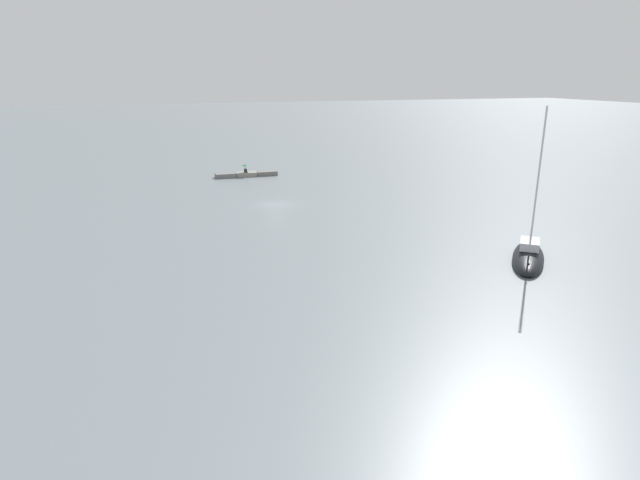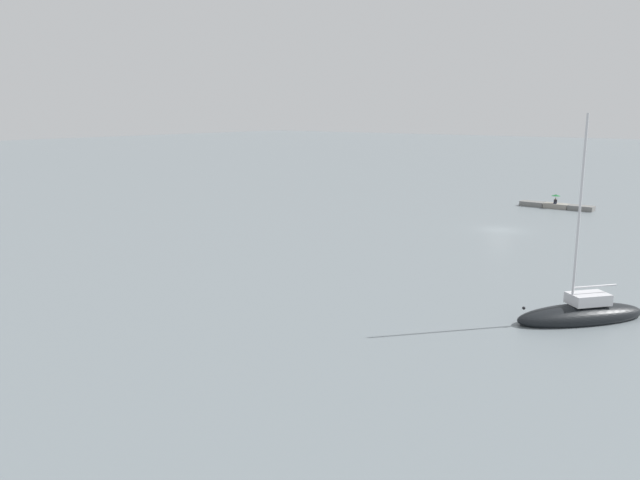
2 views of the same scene
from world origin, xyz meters
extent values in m
plane|color=slate|center=(0.00, 0.00, 0.00)|extent=(500.00, 500.00, 0.00)
cube|color=slate|center=(-3.18, -19.48, 0.32)|extent=(3.10, 1.72, 0.64)
cube|color=gray|center=(0.00, -19.48, 0.32)|extent=(3.10, 1.72, 0.64)
cube|color=slate|center=(3.18, -19.48, 0.32)|extent=(3.10, 1.72, 0.64)
cube|color=#1E2333|center=(0.09, -19.09, 0.72)|extent=(0.43, 0.48, 0.16)
cube|color=#232328|center=(0.14, -19.37, 0.90)|extent=(0.43, 0.29, 0.52)
sphere|color=tan|center=(0.14, -19.37, 1.26)|extent=(0.22, 0.22, 0.22)
cylinder|color=black|center=(0.14, -19.40, 1.17)|extent=(0.02, 0.02, 1.05)
cone|color=#19662D|center=(0.14, -19.40, 1.74)|extent=(1.15, 1.15, 0.20)
sphere|color=black|center=(0.14, -19.40, 1.88)|extent=(0.05, 0.05, 0.05)
ellipsoid|color=black|center=(-15.38, 26.09, 0.31)|extent=(7.37, 8.25, 1.48)
cube|color=silver|center=(-15.65, 25.76, 1.39)|extent=(2.68, 2.81, 0.68)
cylinder|color=silver|center=(-14.94, 26.63, 6.83)|extent=(0.15, 0.15, 11.57)
cylinder|color=silver|center=(-15.90, 25.46, 2.16)|extent=(2.00, 2.41, 0.11)
sphere|color=black|center=(-12.87, 29.17, 1.11)|extent=(0.20, 0.20, 0.20)
camera|label=1|loc=(13.64, 60.20, 14.79)|focal=29.67mm
camera|label=2|loc=(-24.95, 65.32, 12.75)|focal=35.26mm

